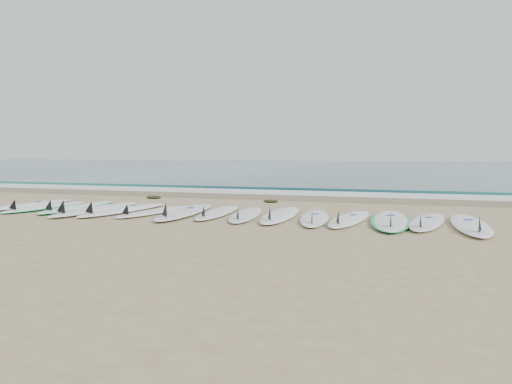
% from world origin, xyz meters
% --- Properties ---
extents(ground, '(120.00, 120.00, 0.00)m').
position_xyz_m(ground, '(0.00, 0.00, 0.00)').
color(ground, tan).
extents(ocean, '(120.00, 55.00, 0.03)m').
position_xyz_m(ocean, '(0.00, 32.50, 0.01)').
color(ocean, '#1D5453').
rests_on(ocean, ground).
extents(wet_sand_band, '(120.00, 1.80, 0.01)m').
position_xyz_m(wet_sand_band, '(0.00, 4.10, 0.01)').
color(wet_sand_band, '#72654B').
rests_on(wet_sand_band, ground).
extents(foam_band, '(120.00, 1.40, 0.04)m').
position_xyz_m(foam_band, '(0.00, 5.50, 0.02)').
color(foam_band, silver).
rests_on(foam_band, ground).
extents(wave_crest, '(120.00, 1.00, 0.10)m').
position_xyz_m(wave_crest, '(0.00, 7.00, 0.05)').
color(wave_crest, '#1D5453').
rests_on(wave_crest, ground).
extents(surfboard_0, '(0.63, 2.63, 0.33)m').
position_xyz_m(surfboard_0, '(-4.54, 0.09, 0.06)').
color(surfboard_0, white).
rests_on(surfboard_0, ground).
extents(surfboard_1, '(0.72, 2.43, 0.30)m').
position_xyz_m(surfboard_1, '(-3.92, -0.04, 0.05)').
color(surfboard_1, white).
rests_on(surfboard_1, ground).
extents(surfboard_2, '(0.74, 2.59, 0.33)m').
position_xyz_m(surfboard_2, '(-3.23, 0.11, 0.05)').
color(surfboard_2, white).
rests_on(surfboard_2, ground).
extents(surfboard_3, '(0.64, 2.86, 0.36)m').
position_xyz_m(surfboard_3, '(-2.57, -0.18, 0.06)').
color(surfboard_3, white).
rests_on(surfboard_3, ground).
extents(surfboard_4, '(0.84, 2.67, 0.34)m').
position_xyz_m(surfboard_4, '(-2.00, -0.09, 0.06)').
color(surfboard_4, white).
rests_on(surfboard_4, ground).
extents(surfboard_5, '(0.84, 2.34, 0.29)m').
position_xyz_m(surfboard_5, '(-1.28, -0.09, 0.05)').
color(surfboard_5, white).
rests_on(surfboard_5, ground).
extents(surfboard_6, '(0.90, 2.93, 0.37)m').
position_xyz_m(surfboard_6, '(-0.62, -0.04, 0.06)').
color(surfboard_6, white).
rests_on(surfboard_6, ground).
extents(surfboard_7, '(0.73, 2.45, 0.31)m').
position_xyz_m(surfboard_7, '(0.00, 0.12, 0.05)').
color(surfboard_7, white).
rests_on(surfboard_7, ground).
extents(surfboard_8, '(0.90, 2.46, 0.31)m').
position_xyz_m(surfboard_8, '(0.64, -0.01, 0.05)').
color(surfboard_8, white).
rests_on(surfboard_8, ground).
extents(surfboard_9, '(0.74, 2.69, 0.34)m').
position_xyz_m(surfboard_9, '(1.28, 0.10, 0.06)').
color(surfboard_9, white).
rests_on(surfboard_9, ground).
extents(surfboard_10, '(0.85, 2.46, 0.31)m').
position_xyz_m(surfboard_10, '(1.97, -0.08, 0.05)').
color(surfboard_10, white).
rests_on(surfboard_10, ground).
extents(surfboard_11, '(0.72, 2.50, 0.31)m').
position_xyz_m(surfboard_11, '(2.58, -0.02, 0.05)').
color(surfboard_11, white).
rests_on(surfboard_11, ground).
extents(surfboard_12, '(0.83, 2.85, 0.36)m').
position_xyz_m(surfboard_12, '(3.28, 0.02, 0.05)').
color(surfboard_12, white).
rests_on(surfboard_12, ground).
extents(surfboard_13, '(0.82, 2.52, 0.32)m').
position_xyz_m(surfboard_13, '(3.87, 0.02, 0.05)').
color(surfboard_13, white).
rests_on(surfboard_13, ground).
extents(surfboard_14, '(0.64, 2.70, 0.34)m').
position_xyz_m(surfboard_14, '(4.54, -0.19, 0.06)').
color(surfboard_14, white).
rests_on(surfboard_14, ground).
extents(seaweed_near, '(0.41, 0.32, 0.08)m').
position_xyz_m(seaweed_near, '(-2.89, 2.80, 0.04)').
color(seaweed_near, black).
rests_on(seaweed_near, ground).
extents(seaweed_far, '(0.36, 0.28, 0.07)m').
position_xyz_m(seaweed_far, '(0.33, 2.77, 0.04)').
color(seaweed_far, black).
rests_on(seaweed_far, ground).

